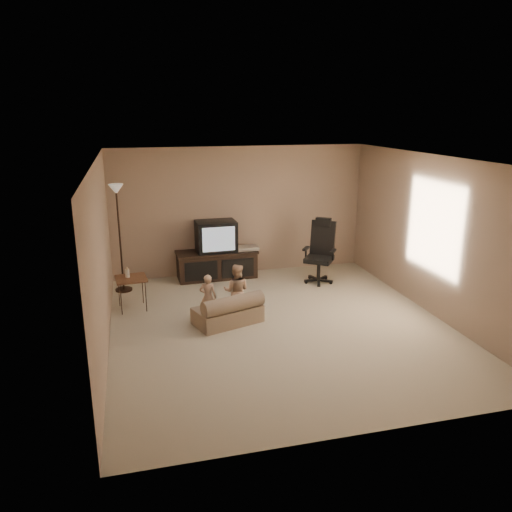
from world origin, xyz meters
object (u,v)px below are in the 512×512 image
Objects in this scene: tv_stand at (217,254)px; toddler_left at (208,297)px; side_table at (131,279)px; floor_lamp at (118,214)px; toddler_right at (236,291)px; child_sofa at (229,312)px; office_chair at (320,259)px.

toddler_left is (-0.49, -1.98, -0.10)m from tv_stand.
tv_stand is at bearing 37.43° from side_table.
toddler_right is at bearing -43.95° from floor_lamp.
toddler_left is (1.15, -0.73, -0.15)m from side_table.
tv_stand reaches higher than side_table.
toddler_left is at bearing -52.30° from floor_lamp.
toddler_right reaches higher than side_table.
tv_stand reaches higher than toddler_right.
child_sofa is 1.30× the size of toddler_right.
floor_lamp is 2.61m from toddler_right.
floor_lamp reaches higher than toddler_right.
floor_lamp is (-0.14, 0.94, 0.89)m from side_table.
tv_stand is 2.04m from toddler_left.
side_table reaches higher than child_sofa.
office_chair is at bearing 8.85° from side_table.
tv_stand is 2.19× the size of side_table.
toddler_right is (0.17, 0.25, 0.23)m from child_sofa.
tv_stand is 0.82× the size of floor_lamp.
tv_stand is at bearing -164.56° from office_chair.
tv_stand is at bearing -70.59° from toddler_right.
office_chair reaches higher than toddler_right.
toddler_right is (1.74, -1.68, -0.98)m from floor_lamp.
tv_stand is at bearing -84.65° from toddler_left.
toddler_right is at bearing -161.61° from toddler_left.
toddler_left is at bearing -105.42° from tv_stand.
office_chair is (1.86, -0.71, -0.03)m from tv_stand.
tv_stand reaches higher than toddler_left.
child_sofa is 0.38m from toddler_right.
floor_lamp reaches higher than toddler_left.
tv_stand is 1.84× the size of toddler_right.
office_chair is 2.67m from toddler_left.
floor_lamp is at bearing -149.89° from office_chair.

